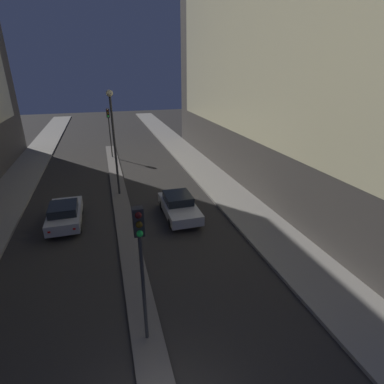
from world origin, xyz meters
name	(u,v)px	position (x,y,z in m)	size (l,w,h in m)	color
building_right	(281,20)	(12.48, 17.18, 12.04)	(6.01, 34.37, 24.07)	#4C4742
median_strip	(120,195)	(0.00, 16.79, 0.06)	(1.12, 31.58, 0.13)	#66605B
traffic_light_near	(140,249)	(0.00, 3.31, 3.78)	(0.32, 0.42, 5.00)	#383838
traffic_light_mid	(109,122)	(0.00, 27.54, 3.78)	(0.32, 0.42, 5.00)	#383838
street_lamp	(113,130)	(0.00, 16.94, 4.91)	(0.46, 0.46, 7.42)	#383838
car_left_lane	(65,214)	(-3.44, 13.10, 0.74)	(1.83, 4.08, 1.44)	#B2B2B7
car_right_lane	(179,206)	(3.44, 12.26, 0.73)	(1.92, 4.39, 1.43)	#B2B2B7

